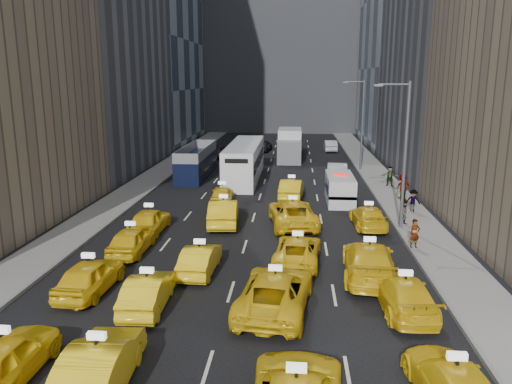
{
  "coord_description": "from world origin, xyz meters",
  "views": [
    {
      "loc": [
        2.71,
        -18.24,
        9.17
      ],
      "look_at": [
        0.24,
        12.93,
        2.0
      ],
      "focal_mm": 35.0,
      "sensor_mm": 36.0,
      "label": 1
    }
  ],
  "objects_px": {
    "taxi_0": "(4,359)",
    "double_decker": "(197,162)",
    "pedestrian_0": "(415,234)",
    "nypd_van": "(340,189)",
    "taxi_1": "(99,367)",
    "box_truck": "(290,145)",
    "city_bus": "(245,161)"
  },
  "relations": [
    {
      "from": "nypd_van",
      "to": "pedestrian_0",
      "type": "distance_m",
      "value": 11.12
    },
    {
      "from": "nypd_van",
      "to": "double_decker",
      "type": "height_order",
      "value": "double_decker"
    },
    {
      "from": "taxi_1",
      "to": "box_truck",
      "type": "bearing_deg",
      "value": -99.52
    },
    {
      "from": "pedestrian_0",
      "to": "nypd_van",
      "type": "bearing_deg",
      "value": 86.33
    },
    {
      "from": "double_decker",
      "to": "pedestrian_0",
      "type": "distance_m",
      "value": 25.29
    },
    {
      "from": "nypd_van",
      "to": "taxi_1",
      "type": "bearing_deg",
      "value": -114.81
    },
    {
      "from": "taxi_1",
      "to": "nypd_van",
      "type": "distance_m",
      "value": 25.81
    },
    {
      "from": "taxi_1",
      "to": "box_truck",
      "type": "xyz_separation_m",
      "value": [
        5.07,
        43.75,
        0.91
      ]
    },
    {
      "from": "taxi_0",
      "to": "city_bus",
      "type": "height_order",
      "value": "city_bus"
    },
    {
      "from": "box_truck",
      "to": "pedestrian_0",
      "type": "xyz_separation_m",
      "value": [
        7.17,
        -30.27,
        -0.75
      ]
    },
    {
      "from": "double_decker",
      "to": "taxi_1",
      "type": "bearing_deg",
      "value": -81.8
    },
    {
      "from": "taxi_0",
      "to": "double_decker",
      "type": "height_order",
      "value": "double_decker"
    },
    {
      "from": "taxi_0",
      "to": "nypd_van",
      "type": "xyz_separation_m",
      "value": [
        12.18,
        23.95,
        0.22
      ]
    },
    {
      "from": "city_bus",
      "to": "pedestrian_0",
      "type": "relative_size",
      "value": 8.1
    },
    {
      "from": "taxi_0",
      "to": "nypd_van",
      "type": "bearing_deg",
      "value": -115.78
    },
    {
      "from": "taxi_0",
      "to": "taxi_1",
      "type": "relative_size",
      "value": 0.94
    },
    {
      "from": "nypd_van",
      "to": "double_decker",
      "type": "bearing_deg",
      "value": 140.36
    },
    {
      "from": "nypd_van",
      "to": "pedestrian_0",
      "type": "height_order",
      "value": "nypd_van"
    },
    {
      "from": "double_decker",
      "to": "nypd_van",
      "type": "bearing_deg",
      "value": -33.45
    },
    {
      "from": "taxi_0",
      "to": "taxi_1",
      "type": "bearing_deg",
      "value": 177.43
    },
    {
      "from": "double_decker",
      "to": "pedestrian_0",
      "type": "bearing_deg",
      "value": -49.22
    },
    {
      "from": "city_bus",
      "to": "box_truck",
      "type": "relative_size",
      "value": 1.67
    },
    {
      "from": "box_truck",
      "to": "pedestrian_0",
      "type": "bearing_deg",
      "value": -83.9
    },
    {
      "from": "pedestrian_0",
      "to": "city_bus",
      "type": "bearing_deg",
      "value": 100.6
    },
    {
      "from": "nypd_van",
      "to": "double_decker",
      "type": "distance_m",
      "value": 15.6
    },
    {
      "from": "nypd_van",
      "to": "double_decker",
      "type": "relative_size",
      "value": 0.53
    },
    {
      "from": "taxi_0",
      "to": "double_decker",
      "type": "distance_m",
      "value": 33.01
    },
    {
      "from": "taxi_0",
      "to": "city_bus",
      "type": "relative_size",
      "value": 0.35
    },
    {
      "from": "taxi_0",
      "to": "nypd_van",
      "type": "relative_size",
      "value": 0.86
    },
    {
      "from": "taxi_1",
      "to": "pedestrian_0",
      "type": "xyz_separation_m",
      "value": [
        12.24,
        13.48,
        0.16
      ]
    },
    {
      "from": "taxi_0",
      "to": "pedestrian_0",
      "type": "distance_m",
      "value": 20.26
    },
    {
      "from": "double_decker",
      "to": "box_truck",
      "type": "xyz_separation_m",
      "value": [
        8.65,
        10.54,
        0.28
      ]
    }
  ]
}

